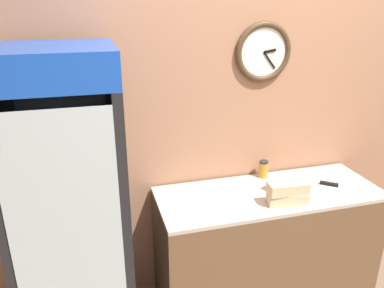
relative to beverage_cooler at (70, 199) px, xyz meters
name	(u,v)px	position (x,y,z in m)	size (l,w,h in m)	color
wall_back	(253,113)	(1.30, 0.36, 0.32)	(5.20, 0.10, 2.70)	#AD7A5B
prep_counter	(265,246)	(1.30, 0.02, -0.59)	(1.55, 0.58, 0.88)	brown
beverage_cooler	(70,199)	(0.00, 0.00, 0.00)	(0.62, 0.72, 1.91)	black
sandwich_stack_bottom	(287,199)	(1.33, -0.15, -0.12)	(0.27, 0.13, 0.07)	beige
sandwich_stack_middle	(288,189)	(1.33, -0.15, -0.04)	(0.26, 0.11, 0.07)	beige
sandwich_flat_left	(282,182)	(1.41, 0.07, -0.12)	(0.27, 0.20, 0.07)	beige
chefs_knife	(340,186)	(1.81, -0.04, -0.15)	(0.31, 0.26, 0.02)	silver
condiment_jar	(263,169)	(1.36, 0.25, -0.09)	(0.07, 0.07, 0.13)	gold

